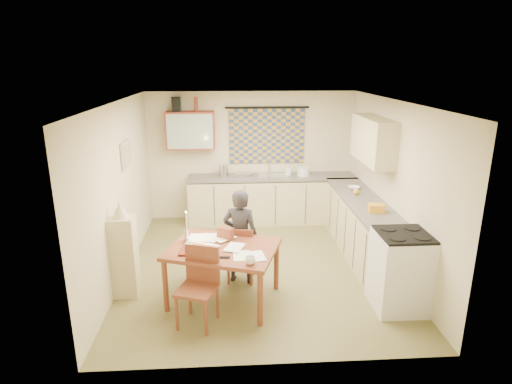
{
  "coord_description": "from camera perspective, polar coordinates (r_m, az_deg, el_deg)",
  "views": [
    {
      "loc": [
        -0.42,
        -5.98,
        3.02
      ],
      "look_at": [
        -0.04,
        0.2,
        1.14
      ],
      "focal_mm": 30.0,
      "sensor_mm": 36.0,
      "label": 1
    }
  ],
  "objects": [
    {
      "name": "wall_left",
      "position": [
        6.43,
        -17.7,
        0.13
      ],
      "size": [
        0.02,
        4.5,
        2.5
      ],
      "primitive_type": "cube",
      "color": "beige",
      "rests_on": "floor"
    },
    {
      "name": "sink",
      "position": [
        8.25,
        2.29,
        1.87
      ],
      "size": [
        0.62,
        0.54,
        0.1
      ],
      "primitive_type": "cube",
      "rotation": [
        0.0,
        0.0,
        -0.19
      ],
      "color": "silver",
      "rests_on": "counter_back"
    },
    {
      "name": "framed_print",
      "position": [
        6.69,
        -16.92,
        4.81
      ],
      "size": [
        0.04,
        0.5,
        0.4
      ],
      "primitive_type": "cube",
      "color": "beige",
      "rests_on": "wall_left"
    },
    {
      "name": "floor",
      "position": [
        6.72,
        0.43,
        -9.9
      ],
      "size": [
        4.0,
        4.5,
        0.02
      ],
      "primitive_type": "cube",
      "color": "brown",
      "rests_on": "ground"
    },
    {
      "name": "chair_far",
      "position": [
        6.21,
        -1.97,
        -9.48
      ],
      "size": [
        0.44,
        0.44,
        0.84
      ],
      "rotation": [
        0.0,
        0.0,
        2.97
      ],
      "color": "brown",
      "rests_on": "floor"
    },
    {
      "name": "window_blind",
      "position": [
        8.34,
        1.46,
        7.46
      ],
      "size": [
        1.45,
        0.03,
        1.05
      ],
      "primitive_type": "cube",
      "color": "navy",
      "rests_on": "wall_back"
    },
    {
      "name": "tap",
      "position": [
        8.38,
        1.76,
        3.37
      ],
      "size": [
        0.04,
        0.04,
        0.28
      ],
      "primitive_type": "cylinder",
      "rotation": [
        0.0,
        0.0,
        0.21
      ],
      "color": "silver",
      "rests_on": "counter_back"
    },
    {
      "name": "chair_near",
      "position": [
        5.29,
        -7.74,
        -14.26
      ],
      "size": [
        0.55,
        0.55,
        0.95
      ],
      "rotation": [
        0.0,
        0.0,
        -0.34
      ],
      "color": "brown",
      "rests_on": "floor"
    },
    {
      "name": "bowl",
      "position": [
        7.56,
        12.89,
        0.54
      ],
      "size": [
        0.27,
        0.27,
        0.05
      ],
      "primitive_type": "imported",
      "rotation": [
        0.0,
        0.0,
        -0.18
      ],
      "color": "white",
      "rests_on": "counter_right"
    },
    {
      "name": "orange_bag",
      "position": [
        6.48,
        15.76,
        -2.09
      ],
      "size": [
        0.24,
        0.19,
        0.12
      ],
      "primitive_type": "cube",
      "rotation": [
        0.0,
        0.0,
        -0.17
      ],
      "color": "orange",
      "rests_on": "counter_right"
    },
    {
      "name": "counter_right",
      "position": [
        7.08,
        14.18,
        -4.88
      ],
      "size": [
        0.62,
        2.95,
        0.92
      ],
      "color": "tan",
      "rests_on": "floor"
    },
    {
      "name": "eyeglasses",
      "position": [
        5.25,
        -4.23,
        -8.67
      ],
      "size": [
        0.13,
        0.06,
        0.02
      ],
      "primitive_type": "cube",
      "rotation": [
        0.0,
        0.0,
        -0.1
      ],
      "color": "black",
      "rests_on": "dining_table"
    },
    {
      "name": "print_canvas",
      "position": [
        6.69,
        -16.71,
        4.82
      ],
      "size": [
        0.01,
        0.42,
        0.32
      ],
      "primitive_type": "cube",
      "color": "#B9B6A3",
      "rests_on": "wall_left"
    },
    {
      "name": "dish_rack",
      "position": [
        8.2,
        -1.68,
        2.28
      ],
      "size": [
        0.41,
        0.37,
        0.06
      ],
      "primitive_type": "cube",
      "rotation": [
        0.0,
        0.0,
        -0.23
      ],
      "color": "silver",
      "rests_on": "counter_back"
    },
    {
      "name": "mixing_bowl",
      "position": [
        8.3,
        6.36,
        2.73
      ],
      "size": [
        0.26,
        0.26,
        0.16
      ],
      "primitive_type": "cylinder",
      "rotation": [
        0.0,
        0.0,
        -0.07
      ],
      "color": "white",
      "rests_on": "counter_back"
    },
    {
      "name": "papers",
      "position": [
        5.62,
        -5.42,
        -6.89
      ],
      "size": [
        1.03,
        0.95,
        0.02
      ],
      "rotation": [
        0.0,
        0.0,
        -0.32
      ],
      "color": "white",
      "rests_on": "dining_table"
    },
    {
      "name": "magazine",
      "position": [
        5.47,
        -10.12,
        -7.73
      ],
      "size": [
        0.25,
        0.31,
        0.03
      ],
      "primitive_type": "imported",
      "rotation": [
        0.0,
        0.0,
        -0.09
      ],
      "color": "maroon",
      "rests_on": "dining_table"
    },
    {
      "name": "soap_bottle",
      "position": [
        8.3,
        4.25,
        2.93
      ],
      "size": [
        0.14,
        0.14,
        0.2
      ],
      "primitive_type": "imported",
      "rotation": [
        0.0,
        0.0,
        0.27
      ],
      "color": "white",
      "rests_on": "counter_back"
    },
    {
      "name": "curtain_rod",
      "position": [
        8.25,
        1.5,
        11.21
      ],
      "size": [
        1.6,
        0.04,
        0.04
      ],
      "primitive_type": "cylinder",
      "rotation": [
        0.0,
        1.57,
        0.0
      ],
      "color": "black",
      "rests_on": "wall_back"
    },
    {
      "name": "kettle",
      "position": [
        8.17,
        -4.36,
        2.85
      ],
      "size": [
        0.24,
        0.24,
        0.24
      ],
      "primitive_type": "cylinder",
      "rotation": [
        0.0,
        0.0,
        -0.41
      ],
      "color": "silver",
      "rests_on": "counter_back"
    },
    {
      "name": "bottle_green",
      "position": [
        8.14,
        -10.16,
        11.44
      ],
      "size": [
        0.08,
        0.08,
        0.26
      ],
      "primitive_type": "cylinder",
      "rotation": [
        0.0,
        0.0,
        -0.17
      ],
      "color": "#195926",
      "rests_on": "wall_cabinet"
    },
    {
      "name": "lampshade",
      "position": [
        5.74,
        -17.69,
        -2.22
      ],
      "size": [
        0.2,
        0.2,
        0.22
      ],
      "primitive_type": "cone",
      "color": "beige",
      "rests_on": "shelf_stand"
    },
    {
      "name": "letter_rack",
      "position": [
        5.75,
        -4.11,
        -5.5
      ],
      "size": [
        0.24,
        0.21,
        0.16
      ],
      "primitive_type": "cube",
      "rotation": [
        0.0,
        0.0,
        -0.63
      ],
      "color": "brown",
      "rests_on": "dining_table"
    },
    {
      "name": "wall_front",
      "position": [
        4.14,
        2.66,
        -8.41
      ],
      "size": [
        4.0,
        0.02,
        2.5
      ],
      "primitive_type": "cube",
      "color": "beige",
      "rests_on": "floor"
    },
    {
      "name": "wall_cabinet",
      "position": [
        8.18,
        -8.72,
        8.15
      ],
      "size": [
        0.9,
        0.34,
        0.7
      ],
      "primitive_type": "cube",
      "color": "maroon",
      "rests_on": "wall_back"
    },
    {
      "name": "stove",
      "position": [
        5.76,
        18.75,
        -9.92
      ],
      "size": [
        0.66,
        0.66,
        1.01
      ],
      "color": "white",
      "rests_on": "floor"
    },
    {
      "name": "upper_cabinet_right",
      "position": [
        7.0,
        15.35,
        6.7
      ],
      "size": [
        0.34,
        1.3,
        0.7
      ],
      "primitive_type": "cube",
      "color": "tan",
      "rests_on": "wall_right"
    },
    {
      "name": "speaker",
      "position": [
        8.15,
        -10.6,
        11.43
      ],
      "size": [
        0.18,
        0.22,
        0.26
      ],
      "primitive_type": "cube",
      "rotation": [
        0.0,
        0.0,
        0.1
      ],
      "color": "black",
      "rests_on": "wall_cabinet"
    },
    {
      "name": "wall_right",
      "position": [
        6.69,
        17.89,
        0.75
      ],
      "size": [
        0.02,
        4.5,
        2.5
      ],
      "primitive_type": "cube",
      "color": "beige",
      "rests_on": "floor"
    },
    {
      "name": "fruit_orange",
      "position": [
        7.25,
        13.21,
        0.02
      ],
      "size": [
        0.1,
        0.1,
        0.1
      ],
      "primitive_type": "sphere",
      "color": "orange",
      "rests_on": "counter_right"
    },
    {
      "name": "mug",
      "position": [
        5.07,
        -0.74,
        -9.11
      ],
      "size": [
        0.18,
        0.18,
        0.09
      ],
      "primitive_type": "imported",
      "rotation": [
        0.0,
        0.0,
        -0.29
      ],
      "color": "white",
      "rests_on": "dining_table"
    },
    {
      "name": "counter_back",
      "position": [
        8.38,
        2.4,
        -0.96
      ],
      "size": [
        3.3,
        0.62,
        0.92
      ],
      "color": "tan",
      "rests_on": "floor"
    },
    {
      "name": "candle_holder",
      "position": [
        5.74,
        -9.29,
        -5.65
      ],
      "size": [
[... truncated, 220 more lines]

